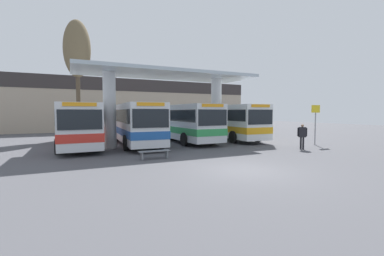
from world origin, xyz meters
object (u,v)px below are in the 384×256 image
Objects in this scene: transit_bus_far_right_bay at (227,120)px; poplar_tree_behind_left at (77,50)px; transit_bus_left_bay at (77,123)px; transit_bus_center_bay at (135,122)px; transit_bus_right_bay at (182,121)px; waiting_bench_near_pillar at (154,153)px; pedestrian_waiting at (302,134)px; info_sign_platform at (316,117)px.

transit_bus_far_right_bay is 0.86× the size of poplar_tree_behind_left.
transit_bus_left_bay is 4.28m from transit_bus_center_bay.
transit_bus_right_bay reaches higher than transit_bus_left_bay.
transit_bus_center_bay is at bearing 9.50° from transit_bus_right_bay.
waiting_bench_near_pillar is at bearing -77.21° from poplar_tree_behind_left.
transit_bus_center_bay is at bearing -179.69° from pedestrian_waiting.
transit_bus_left_bay is at bearing 0.82° from transit_bus_far_right_bay.
transit_bus_far_right_bay is at bearing -175.02° from transit_bus_center_bay.
waiting_bench_near_pillar is at bearing -146.79° from pedestrian_waiting.
waiting_bench_near_pillar is at bearing 88.08° from transit_bus_center_bay.
transit_bus_right_bay is at bearing -41.22° from poplar_tree_behind_left.
transit_bus_far_right_bay is 5.72× the size of waiting_bench_near_pillar.
waiting_bench_near_pillar is (-9.49, -7.22, -1.47)m from transit_bus_far_right_bay.
transit_bus_left_bay reaches higher than waiting_bench_near_pillar.
poplar_tree_behind_left is at bearing -42.83° from transit_bus_right_bay.
transit_bus_center_bay is 1.03× the size of transit_bus_far_right_bay.
poplar_tree_behind_left is (-8.32, 7.29, 7.03)m from transit_bus_right_bay.
info_sign_platform is (17.21, -6.93, 0.48)m from transit_bus_left_bay.
waiting_bench_near_pillar is at bearing 55.74° from transit_bus_right_bay.
info_sign_platform is 3.52m from pedestrian_waiting.
pedestrian_waiting is 0.15× the size of poplar_tree_behind_left.
transit_bus_right_bay is at bearing -178.97° from transit_bus_left_bay.
transit_bus_far_right_bay reaches higher than waiting_bench_near_pillar.
waiting_bench_near_pillar is (3.72, -7.46, -1.43)m from transit_bus_left_bay.
transit_bus_center_bay is 4.49m from transit_bus_right_bay.
transit_bus_right_bay is (8.64, 0.22, 0.03)m from transit_bus_left_bay.
waiting_bench_near_pillar is 13.63m from info_sign_platform.
transit_bus_right_bay reaches higher than info_sign_platform.
info_sign_platform is (13.49, 0.54, 1.91)m from waiting_bench_near_pillar.
pedestrian_waiting is at bearing 121.46° from transit_bus_right_bay.
transit_bus_center_bay is at bearing 170.87° from transit_bus_left_bay.
transit_bus_left_bay is at bearing 116.50° from waiting_bench_near_pillar.
info_sign_platform is 0.27× the size of poplar_tree_behind_left.
transit_bus_far_right_bay is 3.22× the size of info_sign_platform.
transit_bus_center_bay is 5.98× the size of pedestrian_waiting.
transit_bus_center_bay reaches higher than transit_bus_left_bay.
info_sign_platform reaches higher than pedestrian_waiting.
transit_bus_right_bay reaches higher than pedestrian_waiting.
info_sign_platform is at bearing 157.67° from transit_bus_left_bay.
transit_bus_right_bay is 13.11m from poplar_tree_behind_left.
info_sign_platform is (4.00, -6.69, 0.44)m from transit_bus_far_right_bay.
transit_bus_left_bay is 10.31m from poplar_tree_behind_left.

